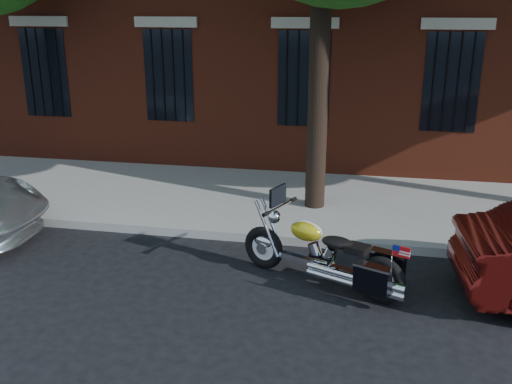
# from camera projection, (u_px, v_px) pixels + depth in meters

# --- Properties ---
(ground) EXTENTS (120.00, 120.00, 0.00)m
(ground) POSITION_uv_depth(u_px,v_px,m) (259.00, 281.00, 8.04)
(ground) COLOR black
(ground) RESTS_ON ground
(curb) EXTENTS (40.00, 0.16, 0.15)m
(curb) POSITION_uv_depth(u_px,v_px,m) (275.00, 238.00, 9.30)
(curb) COLOR gray
(curb) RESTS_ON ground
(sidewalk) EXTENTS (40.00, 3.60, 0.15)m
(sidewalk) POSITION_uv_depth(u_px,v_px,m) (290.00, 201.00, 11.06)
(sidewalk) COLOR gray
(sidewalk) RESTS_ON ground
(motorcycle) EXTENTS (2.33, 1.41, 1.30)m
(motorcycle) POSITION_uv_depth(u_px,v_px,m) (328.00, 258.00, 7.74)
(motorcycle) COLOR black
(motorcycle) RESTS_ON ground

